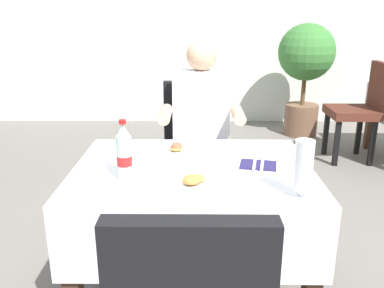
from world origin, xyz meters
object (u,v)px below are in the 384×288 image
cola_bottle_primary (123,154)px  background_chair_left (361,106)px  plate_near_camera (191,183)px  napkin_cutlery_set (257,165)px  main_dining_table (192,199)px  plate_far_diner (177,150)px  potted_plant_corner (305,64)px  chair_far_diner_seat (193,146)px  seated_diner_far (200,128)px  beer_glass_left (302,169)px

cola_bottle_primary → background_chair_left: bearing=49.4°
plate_near_camera → napkin_cutlery_set: (0.31, 0.24, -0.01)m
main_dining_table → plate_far_diner: (-0.08, 0.19, 0.18)m
plate_near_camera → potted_plant_corner: size_ratio=0.20×
plate_far_diner → background_chair_left: bearing=47.9°
chair_far_diner_seat → plate_near_camera: 1.06m
chair_far_diner_seat → potted_plant_corner: size_ratio=0.74×
seated_diner_far → plate_near_camera: seated_diner_far is taller
beer_glass_left → napkin_cutlery_set: size_ratio=1.20×
chair_far_diner_seat → cola_bottle_primary: cola_bottle_primary is taller
plate_far_diner → beer_glass_left: (0.51, -0.52, 0.10)m
beer_glass_left → main_dining_table: bearing=142.5°
plate_far_diner → seated_diner_far: bearing=76.1°
seated_diner_far → potted_plant_corner: size_ratio=0.96×
potted_plant_corner → main_dining_table: bearing=-113.4°
seated_diner_far → plate_far_diner: 0.53m
cola_bottle_primary → beer_glass_left: bearing=-13.3°
seated_diner_far → main_dining_table: bearing=-93.9°
beer_glass_left → potted_plant_corner: potted_plant_corner is taller
cola_bottle_primary → plate_far_diner: bearing=58.8°
chair_far_diner_seat → background_chair_left: size_ratio=1.00×
background_chair_left → potted_plant_corner: 0.99m
potted_plant_corner → chair_far_diner_seat: bearing=-120.9°
seated_diner_far → plate_near_camera: (-0.05, -0.93, 0.02)m
chair_far_diner_seat → seated_diner_far: seated_diner_far is taller
seated_diner_far → potted_plant_corner: potted_plant_corner is taller
main_dining_table → plate_far_diner: bearing=112.1°
cola_bottle_primary → potted_plant_corner: 3.50m
plate_far_diner → cola_bottle_primary: cola_bottle_primary is taller
beer_glass_left → napkin_cutlery_set: 0.38m
main_dining_table → plate_near_camera: plate_near_camera is taller
chair_far_diner_seat → seated_diner_far: size_ratio=0.77×
main_dining_table → napkin_cutlery_set: size_ratio=5.72×
plate_far_diner → beer_glass_left: beer_glass_left is taller
beer_glass_left → cola_bottle_primary: 0.74m
chair_far_diner_seat → plate_near_camera: bearing=-90.0°
plate_near_camera → cola_bottle_primary: bearing=167.8°
napkin_cutlery_set → potted_plant_corner: bearing=71.7°
seated_diner_far → beer_glass_left: size_ratio=5.35×
plate_near_camera → potted_plant_corner: (1.29, 3.19, 0.11)m
plate_far_diner → napkin_cutlery_set: plate_far_diner is taller
main_dining_table → plate_near_camera: size_ratio=4.35×
main_dining_table → cola_bottle_primary: (-0.29, -0.16, 0.29)m
plate_near_camera → plate_far_diner: (-0.08, 0.42, 0.00)m
main_dining_table → plate_far_diner: size_ratio=5.07×
plate_near_camera → background_chair_left: bearing=54.8°
seated_diner_far → background_chair_left: (1.58, 1.37, -0.16)m
potted_plant_corner → beer_glass_left: bearing=-104.6°
seated_diner_far → background_chair_left: bearing=41.0°
plate_near_camera → napkin_cutlery_set: size_ratio=1.32×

